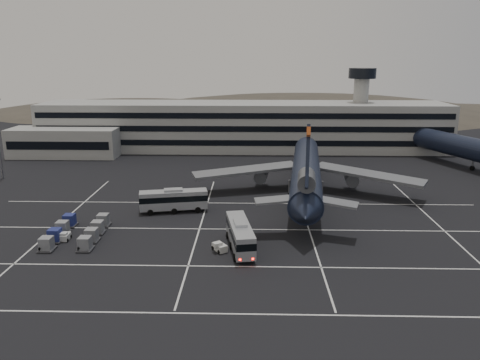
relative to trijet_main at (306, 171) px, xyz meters
The scene contains 11 objects.
ground 27.03m from the trijet_main, 120.41° to the right, with size 260.00×260.00×0.00m, color black.
lane_markings 25.95m from the trijet_main, 119.39° to the right, with size 90.00×55.62×0.01m.
terminal 51.01m from the trijet_main, 108.73° to the left, with size 125.00×26.00×24.00m.
hills 148.22m from the trijet_main, 88.22° to the left, with size 352.00×180.00×44.00m.
trijet_main is the anchor object (origin of this frame).
trijet_far 49.69m from the trijet_main, 26.98° to the left, with size 28.80×55.46×18.08m.
bus_near 29.67m from the trijet_main, 115.08° to the right, with size 4.78×12.38×4.27m.
bus_far 27.17m from the trijet_main, 157.89° to the right, with size 12.52×5.16×4.31m.
tug_a 46.70m from the trijet_main, 148.51° to the right, with size 1.42×2.26×1.41m.
tug_b 32.15m from the trijet_main, 118.96° to the right, with size 2.54×2.80×1.55m.
uld_cluster 44.82m from the trijet_main, 148.89° to the right, with size 8.27×12.86×2.07m.
Camera 1 is at (2.54, -68.03, 27.68)m, focal length 35.00 mm.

